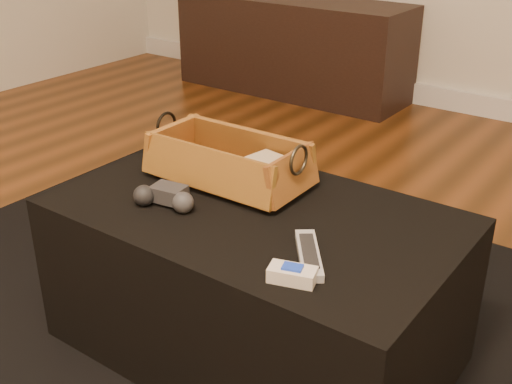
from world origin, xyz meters
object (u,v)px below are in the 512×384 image
Objects in this scene: tv_remote at (218,172)px; wicker_basket at (229,164)px; game_controller at (166,197)px; cream_gadget at (292,274)px; ottoman at (254,281)px; silver_remote at (309,254)px; media_cabinet at (293,46)px.

tv_remote is 0.52× the size of wicker_basket.
cream_gadget is at bearing -12.41° from game_controller.
ottoman is 5.61× the size of silver_remote.
ottoman is 0.34m from silver_remote.
wicker_basket is 0.51m from cream_gadget.
media_cabinet is 2.80m from cream_gadget.
silver_remote is at bearing -0.39° from game_controller.
game_controller is at bearing -64.22° from media_cabinet.
tv_remote is 0.19m from game_controller.
cream_gadget is at bearing -40.38° from ottoman.
wicker_basket reaches higher than ottoman.
game_controller is 0.45m from cream_gadget.
game_controller is (1.09, -2.25, 0.18)m from media_cabinet.
wicker_basket is at bearing -61.24° from media_cabinet.
cream_gadget is (0.44, -0.10, -0.01)m from game_controller.
silver_remote is at bearing -28.97° from wicker_basket.
silver_remote is at bearing 101.16° from cream_gadget.
media_cabinet is at bearing 111.39° from tv_remote.
game_controller is 0.42m from silver_remote.
wicker_basket is at bearing 81.20° from game_controller.
media_cabinet is at bearing 122.99° from cream_gadget.
media_cabinet reaches higher than game_controller.
cream_gadget is at bearing -37.21° from wicker_basket.
media_cabinet is 6.18× the size of tv_remote.
ottoman is 2.24× the size of wicker_basket.
silver_remote is (0.42, -0.00, -0.02)m from game_controller.
tv_remote is 1.30× the size of silver_remote.
cream_gadget is (0.40, -0.31, -0.04)m from wicker_basket.
tv_remote is (-0.18, 0.08, 0.24)m from ottoman.
media_cabinet is 13.48× the size of cream_gadget.
game_controller is (-0.03, -0.21, -0.03)m from wicker_basket.
tv_remote is at bearing 145.75° from cream_gadget.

